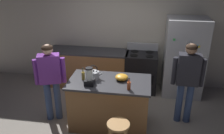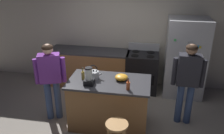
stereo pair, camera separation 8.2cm
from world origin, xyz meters
TOP-DOWN VIEW (x-y plane):
  - ground_plane at (0.00, 0.00)m, footprint 14.00×14.00m
  - back_wall at (0.00, 1.95)m, footprint 8.00×0.10m
  - kitchen_island at (0.00, 0.00)m, footprint 1.50×0.84m
  - back_counter_run at (-0.80, 1.55)m, footprint 2.00×0.64m
  - refrigerator at (1.50, 1.50)m, footprint 0.90×0.73m
  - stove_range at (0.53, 1.52)m, footprint 0.76×0.65m
  - person_by_island_left at (-1.14, 0.01)m, footprint 0.59×0.34m
  - person_by_sink_right at (1.42, 0.33)m, footprint 0.59×0.24m
  - bar_stool at (0.27, -0.80)m, footprint 0.36×0.36m
  - blender_appliance at (-0.32, -0.19)m, footprint 0.17×0.17m
  - bottle_vinegar at (-0.48, -0.02)m, footprint 0.06×0.06m
  - bottle_cooking_sauce at (0.38, -0.26)m, footprint 0.06×0.06m
  - mixing_bowl at (0.21, 0.08)m, footprint 0.24×0.24m
  - tea_kettle at (-0.30, 0.06)m, footprint 0.28×0.20m

SIDE VIEW (x-z plane):
  - ground_plane at x=0.00m, z-range 0.00..0.00m
  - back_counter_run at x=-0.80m, z-range 0.00..0.95m
  - kitchen_island at x=0.00m, z-range 0.00..0.95m
  - stove_range at x=0.53m, z-range -0.08..1.05m
  - bar_stool at x=0.27m, z-range 0.18..0.81m
  - refrigerator at x=1.50m, z-range 0.00..1.84m
  - person_by_island_left at x=-1.14m, z-range 0.17..1.75m
  - person_by_sink_right at x=1.42m, z-range 0.17..1.80m
  - mixing_bowl at x=0.21m, z-range 0.95..1.06m
  - bottle_cooking_sauce at x=0.38m, z-range 0.92..1.14m
  - tea_kettle at x=-0.30m, z-range 0.89..1.16m
  - bottle_vinegar at x=-0.48m, z-range 0.92..1.15m
  - blender_appliance at x=-0.32m, z-range 0.92..1.25m
  - back_wall at x=0.00m, z-range 0.00..2.70m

